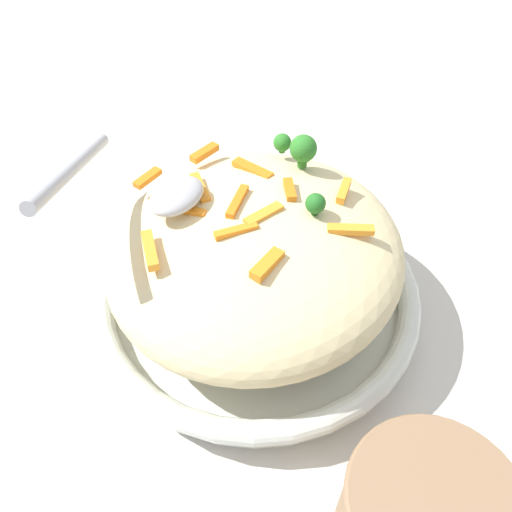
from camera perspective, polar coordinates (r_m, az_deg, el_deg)
ground_plane at (r=0.54m, az=-0.00°, el=-6.10°), size 2.40×2.40×0.00m
serving_bowl at (r=0.52m, az=-0.00°, el=-4.35°), size 0.33×0.33×0.05m
pasta_mound at (r=0.47m, az=-0.00°, el=0.58°), size 0.28×0.27×0.10m
carrot_piece_0 at (r=0.45m, az=-2.30°, el=5.89°), size 0.04×0.02×0.01m
carrot_piece_1 at (r=0.40m, az=1.26°, el=-0.95°), size 0.03×0.01×0.01m
carrot_piece_2 at (r=0.42m, az=-11.80°, el=0.65°), size 0.03×0.04×0.01m
carrot_piece_3 at (r=0.43m, az=0.50°, el=4.29°), size 0.04×0.02×0.01m
carrot_piece_4 at (r=0.47m, az=-6.60°, el=7.31°), size 0.03×0.04×0.01m
carrot_piece_5 at (r=0.42m, az=-2.12°, el=2.73°), size 0.03×0.03×0.01m
carrot_piece_6 at (r=0.45m, az=-8.01°, el=5.18°), size 0.02×0.04×0.01m
carrot_piece_7 at (r=0.49m, az=-0.40°, el=9.72°), size 0.01×0.04×0.01m
carrot_piece_8 at (r=0.47m, az=9.82°, el=7.23°), size 0.03×0.02×0.01m
carrot_piece_9 at (r=0.49m, az=-12.08°, el=8.57°), size 0.03×0.01×0.01m
carrot_piece_10 at (r=0.44m, az=10.58°, el=2.94°), size 0.03×0.04×0.01m
carrot_piece_11 at (r=0.52m, az=-5.80°, el=11.46°), size 0.03×0.01×0.01m
carrot_piece_12 at (r=0.46m, az=3.79°, el=7.42°), size 0.03×0.02×0.01m
broccoli_floret_0 at (r=0.44m, az=6.69°, el=5.85°), size 0.02×0.02×0.02m
broccoli_floret_1 at (r=0.52m, az=2.97°, el=12.58°), size 0.02×0.02×0.02m
broccoli_floret_2 at (r=0.49m, az=5.33°, el=11.85°), size 0.03×0.03×0.03m
serving_spoon at (r=0.45m, az=-13.18°, el=7.72°), size 0.15×0.14×0.07m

